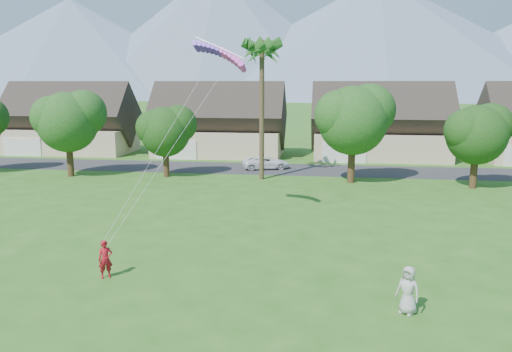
% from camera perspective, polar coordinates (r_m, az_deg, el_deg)
% --- Properties ---
extents(ground, '(500.00, 500.00, 0.00)m').
position_cam_1_polar(ground, '(18.50, -4.39, -17.53)').
color(ground, '#2D6019').
rests_on(ground, ground).
extents(street, '(90.00, 7.00, 0.01)m').
position_cam_1_polar(street, '(50.80, 3.66, 0.77)').
color(street, '#2D2D30').
rests_on(street, ground).
extents(kite_flyer, '(0.76, 0.69, 1.75)m').
position_cam_1_polar(kite_flyer, '(23.78, -16.84, -9.10)').
color(kite_flyer, maroon).
rests_on(kite_flyer, ground).
extents(watcher, '(1.10, 1.03, 1.89)m').
position_cam_1_polar(watcher, '(20.32, 16.98, -12.36)').
color(watcher, '#B0B0AC').
rests_on(watcher, ground).
extents(parked_car, '(5.22, 3.60, 1.32)m').
position_cam_1_polar(parked_car, '(50.90, 1.11, 1.56)').
color(parked_car, white).
rests_on(parked_car, ground).
extents(mountain_ridge, '(540.00, 240.00, 70.00)m').
position_cam_1_polar(mountain_ridge, '(276.75, 9.48, 14.77)').
color(mountain_ridge, slate).
rests_on(mountain_ridge, ground).
extents(houses_row, '(72.75, 8.19, 8.86)m').
position_cam_1_polar(houses_row, '(59.23, 4.81, 5.52)').
color(houses_row, beige).
rests_on(houses_row, ground).
extents(tree_row, '(62.27, 6.67, 8.45)m').
position_cam_1_polar(tree_row, '(44.25, 1.68, 5.70)').
color(tree_row, '#47301C').
rests_on(tree_row, ground).
extents(fan_palm, '(3.00, 3.00, 13.80)m').
position_cam_1_polar(fan_palm, '(44.87, 0.68, 14.61)').
color(fan_palm, '#4C3D26').
rests_on(fan_palm, ground).
extents(parafoil_kite, '(3.56, 1.29, 0.50)m').
position_cam_1_polar(parafoil_kite, '(30.37, -3.97, 13.95)').
color(parafoil_kite, '#521BCE').
rests_on(parafoil_kite, ground).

